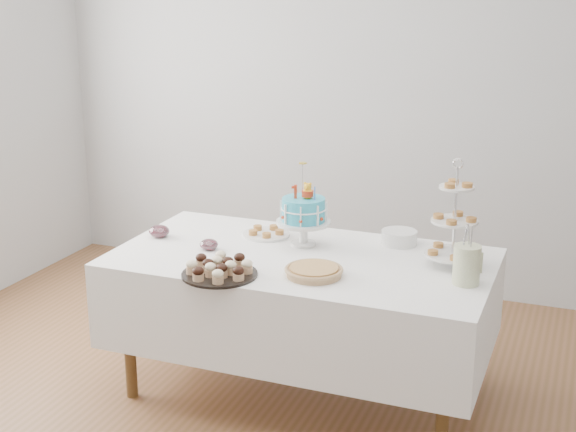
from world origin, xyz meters
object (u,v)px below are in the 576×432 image
at_px(table, 302,298).
at_px(pastry_plate, 266,233).
at_px(tiered_stand, 454,222).
at_px(cupcake_tray, 219,268).
at_px(pie, 314,271).
at_px(plate_stack, 399,237).
at_px(jam_bowl_b, 159,231).
at_px(utensil_pitcher, 467,263).
at_px(birthday_cake, 304,223).
at_px(jam_bowl_a, 209,245).

bearing_deg(table, pastry_plate, 140.52).
relative_size(tiered_stand, pastry_plate, 2.07).
height_order(cupcake_tray, pastry_plate, cupcake_tray).
xyz_separation_m(pie, pastry_plate, (-0.45, 0.49, -0.01)).
height_order(plate_stack, jam_bowl_b, plate_stack).
bearing_deg(table, pie, -58.04).
xyz_separation_m(table, tiered_stand, (0.74, 0.15, 0.45)).
distance_m(pie, utensil_pitcher, 0.71).
xyz_separation_m(birthday_cake, plate_stack, (0.47, 0.20, -0.08)).
relative_size(birthday_cake, utensil_pitcher, 1.56).
bearing_deg(tiered_stand, jam_bowl_b, -175.31).
bearing_deg(table, cupcake_tray, -124.08).
bearing_deg(plate_stack, pastry_plate, -170.25).
xyz_separation_m(jam_bowl_a, jam_bowl_b, (-0.35, 0.09, 0.00)).
height_order(tiered_stand, plate_stack, tiered_stand).
relative_size(pie, plate_stack, 1.48).
xyz_separation_m(tiered_stand, utensil_pitcher, (0.10, -0.22, -0.13)).
height_order(table, plate_stack, plate_stack).
bearing_deg(pie, plate_stack, 66.82).
height_order(jam_bowl_a, utensil_pitcher, utensil_pitcher).
distance_m(table, utensil_pitcher, 0.91).
xyz_separation_m(tiered_stand, plate_stack, (-0.32, 0.23, -0.19)).
distance_m(table, birthday_cake, 0.39).
bearing_deg(table, jam_bowl_b, 178.93).
bearing_deg(plate_stack, utensil_pitcher, -46.59).
xyz_separation_m(plate_stack, jam_bowl_a, (-0.90, -0.45, -0.01)).
xyz_separation_m(cupcake_tray, plate_stack, (0.68, 0.77, -0.00)).
bearing_deg(cupcake_tray, tiered_stand, 28.42).
relative_size(table, pie, 6.82).
distance_m(pie, plate_stack, 0.67).
xyz_separation_m(plate_stack, utensil_pitcher, (0.43, -0.45, 0.06)).
distance_m(birthday_cake, jam_bowl_b, 0.80).
distance_m(birthday_cake, plate_stack, 0.52).
height_order(cupcake_tray, jam_bowl_a, cupcake_tray).
bearing_deg(jam_bowl_a, cupcake_tray, -55.80).
xyz_separation_m(pastry_plate, jam_bowl_b, (-0.54, -0.23, 0.01)).
bearing_deg(jam_bowl_b, plate_stack, 15.94).
relative_size(tiered_stand, plate_stack, 2.85).
bearing_deg(cupcake_tray, jam_bowl_a, 124.20).
relative_size(pie, utensil_pitcher, 0.99).
height_order(table, birthday_cake, birthday_cake).
bearing_deg(pastry_plate, cupcake_tray, -87.06).
xyz_separation_m(table, cupcake_tray, (-0.27, -0.40, 0.27)).
bearing_deg(jam_bowl_a, pie, -14.30).
xyz_separation_m(table, jam_bowl_a, (-0.49, -0.08, 0.25)).
distance_m(table, jam_bowl_b, 0.88).
height_order(pie, jam_bowl_b, jam_bowl_b).
xyz_separation_m(jam_bowl_a, utensil_pitcher, (1.33, 0.00, 0.07)).
height_order(plate_stack, jam_bowl_a, plate_stack).
height_order(birthday_cake, tiered_stand, tiered_stand).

